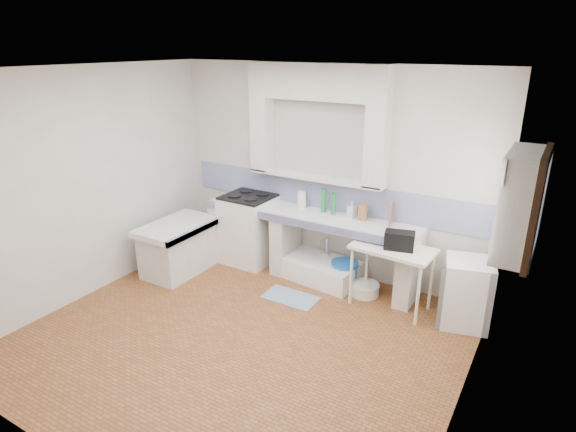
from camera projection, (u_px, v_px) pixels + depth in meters
The scene contains 36 objects.
floor at pixel (241, 338), 5.22m from camera, with size 4.50×4.50×0.00m, color brown.
ceiling at pixel (231, 70), 4.26m from camera, with size 4.50×4.50×0.00m, color silver.
wall_back at pixel (326, 173), 6.36m from camera, with size 4.50×4.50×0.00m, color silver.
wall_front at pixel (54, 308), 3.12m from camera, with size 4.50×4.50×0.00m, color silver.
wall_left at pixel (87, 185), 5.82m from camera, with size 4.50×4.50×0.00m, color silver.
wall_right at pixel (474, 269), 3.66m from camera, with size 4.50×4.50×0.00m, color silver.
alcove_mass at pixel (317, 82), 5.90m from camera, with size 1.90×0.25×0.45m, color silver.
window_frame at pixel (521, 205), 4.48m from camera, with size 0.35×0.86×1.06m, color #331F10.
lace_valance at pixel (511, 163), 4.42m from camera, with size 0.01×0.84×0.24m, color white.
counter_slab at pixel (308, 216), 6.35m from camera, with size 3.00×0.60×0.08m, color white.
counter_lip at pixel (298, 223), 6.12m from camera, with size 3.00×0.04×0.10m, color navy.
counter_pier_left at pixel (226, 228), 7.17m from camera, with size 0.20×0.55×0.82m, color silver.
counter_pier_mid at pixel (286, 242), 6.67m from camera, with size 0.20×0.55×0.82m, color silver.
counter_pier_right at pixel (409, 271), 5.83m from camera, with size 0.20×0.55×0.82m, color silver.
peninsula_top at pixel (177, 227), 6.53m from camera, with size 0.70×1.10×0.08m, color white.
peninsula_base at pixel (179, 250), 6.65m from camera, with size 0.60×1.00×0.62m, color silver.
peninsula_lip at pixel (196, 231), 6.38m from camera, with size 0.04×1.10×0.10m, color navy.
backsplash at pixel (325, 195), 6.45m from camera, with size 4.27×0.03×0.40m, color navy.
stove at pixel (249, 229), 6.91m from camera, with size 0.69×0.66×0.97m, color white.
sink at pixel (319, 270), 6.48m from camera, with size 1.08×0.58×0.26m, color white.
side_table at pixel (391, 277), 5.71m from camera, with size 0.94×0.52×0.04m, color white.
fridge at pixel (467, 293), 5.36m from camera, with size 0.51×0.51×0.78m, color white.
bucket_red at pixel (301, 266), 6.59m from camera, with size 0.28×0.28×0.26m, color red.
bucket_orange at pixel (329, 272), 6.43m from camera, with size 0.28×0.28×0.26m, color red.
bucket_blue at pixel (344, 274), 6.29m from camera, with size 0.36×0.36×0.33m, color blue.
basin_white at pixel (365, 289), 6.10m from camera, with size 0.37×0.37×0.14m, color white.
water_bottle_a at pixel (326, 263), 6.61m from camera, with size 0.09×0.09×0.32m, color silver.
water_bottle_b at pixel (335, 268), 6.52m from camera, with size 0.07×0.07×0.27m, color silver.
black_bag at pixel (399, 240), 5.50m from camera, with size 0.34×0.19×0.21m, color black.
green_bottle_a at pixel (324, 201), 6.33m from camera, with size 0.07×0.07×0.32m, color #207F3B.
green_bottle_b at pixel (334, 204), 6.24m from camera, with size 0.06×0.06×0.29m, color #207F3B.
knife_block at pixel (363, 212), 6.05m from camera, with size 0.10×0.08×0.21m, color #98663C.
cutting_board at pixel (391, 214), 5.89m from camera, with size 0.02×0.21×0.28m, color #98663C.
paper_towel at pixel (302, 200), 6.50m from camera, with size 0.12×0.12×0.23m, color white.
soap_bottle at pixel (352, 209), 6.15m from camera, with size 0.10×0.10×0.21m, color white.
rug at pixel (291, 297), 6.03m from camera, with size 0.68×0.39×0.01m, color #3D6699.
Camera 1 is at (2.71, -3.57, 3.03)m, focal length 29.87 mm.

